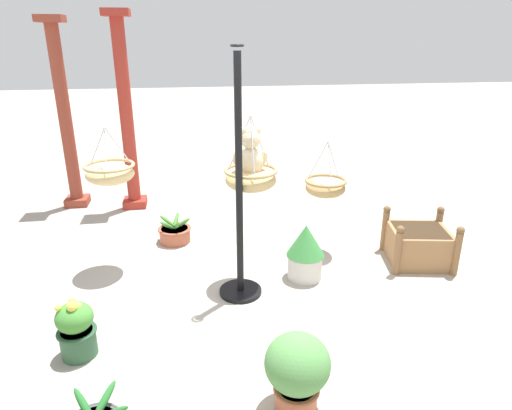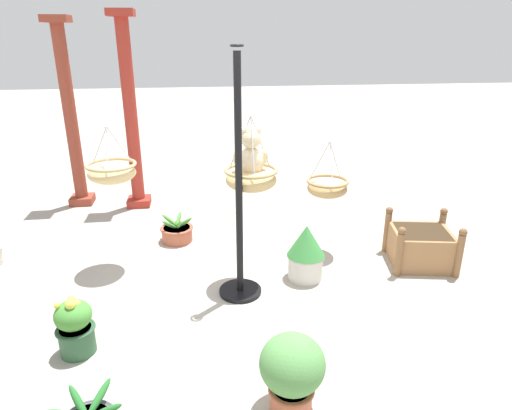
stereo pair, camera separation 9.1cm
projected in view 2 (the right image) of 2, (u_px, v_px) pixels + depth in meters
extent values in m
plane|color=#A8A093|center=(259.00, 292.00, 4.71)|extent=(40.00, 40.00, 0.00)
cylinder|color=black|center=(239.00, 184.00, 4.27)|extent=(0.07, 0.07, 2.41)
cylinder|color=black|center=(240.00, 291.00, 4.69)|extent=(0.44, 0.44, 0.04)
torus|color=black|center=(237.00, 45.00, 3.83)|extent=(0.12, 0.12, 0.02)
ellipsoid|color=tan|center=(251.00, 180.00, 4.54)|extent=(0.52, 0.52, 0.22)
torus|color=tan|center=(251.00, 170.00, 4.50)|extent=(0.54, 0.54, 0.04)
ellipsoid|color=silver|center=(251.00, 178.00, 4.53)|extent=(0.46, 0.46, 0.18)
cylinder|color=#B7B7BC|center=(261.00, 142.00, 4.47)|extent=(0.22, 0.14, 0.55)
cylinder|color=#B7B7BC|center=(240.00, 143.00, 4.44)|extent=(0.22, 0.14, 0.55)
cylinder|color=#B7B7BC|center=(253.00, 147.00, 4.29)|extent=(0.01, 0.25, 0.55)
torus|color=#B7B7BC|center=(251.00, 116.00, 4.31)|extent=(0.06, 0.06, 0.01)
ellipsoid|color=beige|center=(251.00, 162.00, 4.48)|extent=(0.26, 0.22, 0.31)
sphere|color=beige|center=(251.00, 139.00, 4.39)|extent=(0.24, 0.24, 0.20)
ellipsoid|color=beige|center=(250.00, 139.00, 4.47)|extent=(0.10, 0.09, 0.06)
sphere|color=black|center=(250.00, 138.00, 4.49)|extent=(0.03, 0.03, 0.03)
sphere|color=beige|center=(244.00, 131.00, 4.36)|extent=(0.08, 0.08, 0.08)
sphere|color=beige|center=(258.00, 130.00, 4.37)|extent=(0.08, 0.08, 0.08)
ellipsoid|color=beige|center=(237.00, 158.00, 4.48)|extent=(0.08, 0.15, 0.20)
ellipsoid|color=beige|center=(264.00, 157.00, 4.51)|extent=(0.08, 0.15, 0.20)
ellipsoid|color=beige|center=(243.00, 170.00, 4.61)|extent=(0.09, 0.18, 0.09)
ellipsoid|color=beige|center=(257.00, 170.00, 4.63)|extent=(0.09, 0.18, 0.09)
ellipsoid|color=tan|center=(112.00, 173.00, 4.84)|extent=(0.51, 0.51, 0.21)
torus|color=tan|center=(111.00, 165.00, 4.81)|extent=(0.54, 0.54, 0.04)
ellipsoid|color=silver|center=(112.00, 172.00, 4.84)|extent=(0.45, 0.45, 0.17)
cylinder|color=#B7B7BC|center=(119.00, 145.00, 4.80)|extent=(0.22, 0.13, 0.41)
cylinder|color=#B7B7BC|center=(100.00, 145.00, 4.78)|extent=(0.22, 0.13, 0.41)
cylinder|color=#B7B7BC|center=(107.00, 149.00, 4.63)|extent=(0.01, 0.25, 0.41)
torus|color=#B7B7BC|center=(106.00, 127.00, 4.66)|extent=(0.06, 0.06, 0.01)
ellipsoid|color=tan|center=(327.00, 189.00, 5.29)|extent=(0.47, 0.47, 0.20)
torus|color=#97794E|center=(328.00, 181.00, 5.26)|extent=(0.50, 0.50, 0.04)
ellipsoid|color=silver|center=(327.00, 187.00, 5.29)|extent=(0.42, 0.42, 0.16)
cylinder|color=#B7B7BC|center=(335.00, 160.00, 5.24)|extent=(0.20, 0.12, 0.48)
cylinder|color=#B7B7BC|center=(320.00, 161.00, 5.22)|extent=(0.20, 0.12, 0.48)
cylinder|color=#B7B7BC|center=(331.00, 164.00, 5.08)|extent=(0.01, 0.23, 0.48)
torus|color=#B7B7BC|center=(330.00, 142.00, 5.09)|extent=(0.06, 0.06, 0.01)
cylinder|color=#9E2D23|center=(131.00, 118.00, 6.62)|extent=(0.19, 0.19, 2.77)
cube|color=#9E2D23|center=(139.00, 201.00, 7.09)|extent=(0.35, 0.35, 0.12)
cube|color=#9E2D23|center=(121.00, 12.00, 6.11)|extent=(0.37, 0.37, 0.10)
cylinder|color=brown|center=(71.00, 119.00, 6.72)|extent=(0.19, 0.19, 2.69)
cube|color=brown|center=(82.00, 200.00, 7.17)|extent=(0.34, 0.34, 0.12)
cube|color=brown|center=(56.00, 19.00, 6.22)|extent=(0.36, 0.36, 0.10)
cube|color=#9E7047|center=(420.00, 247.00, 5.23)|extent=(0.75, 0.72, 0.41)
cube|color=#382819|center=(422.00, 234.00, 5.17)|extent=(0.66, 0.63, 0.06)
cylinder|color=brown|center=(387.00, 232.00, 5.51)|extent=(0.08, 0.08, 0.51)
cylinder|color=brown|center=(441.00, 233.00, 5.48)|extent=(0.08, 0.08, 0.51)
cylinder|color=brown|center=(399.00, 255.00, 4.95)|extent=(0.08, 0.08, 0.51)
cylinder|color=brown|center=(459.00, 256.00, 4.91)|extent=(0.08, 0.08, 0.51)
sphere|color=brown|center=(389.00, 210.00, 5.41)|extent=(0.09, 0.09, 0.09)
sphere|color=brown|center=(444.00, 211.00, 5.38)|extent=(0.09, 0.09, 0.09)
sphere|color=brown|center=(402.00, 231.00, 4.84)|extent=(0.09, 0.09, 0.09)
sphere|color=brown|center=(463.00, 232.00, 4.81)|extent=(0.09, 0.09, 0.09)
cylinder|color=beige|center=(305.00, 267.00, 4.93)|extent=(0.38, 0.38, 0.28)
torus|color=#BCB7AE|center=(306.00, 256.00, 4.88)|extent=(0.41, 0.41, 0.03)
cylinder|color=#382819|center=(306.00, 256.00, 4.88)|extent=(0.33, 0.33, 0.03)
cone|color=#38843D|center=(306.00, 241.00, 4.82)|extent=(0.42, 0.42, 0.35)
cylinder|color=#2D5638|center=(77.00, 340.00, 3.78)|extent=(0.29, 0.29, 0.24)
torus|color=#294E32|center=(75.00, 329.00, 3.74)|extent=(0.33, 0.33, 0.03)
cylinder|color=#382819|center=(75.00, 329.00, 3.74)|extent=(0.26, 0.26, 0.03)
ellipsoid|color=#478E38|center=(73.00, 315.00, 3.69)|extent=(0.30, 0.30, 0.25)
sphere|color=#E5DB4C|center=(76.00, 304.00, 3.66)|extent=(0.07, 0.07, 0.07)
sphere|color=#E5DB4C|center=(71.00, 299.00, 3.72)|extent=(0.06, 0.06, 0.06)
sphere|color=#E5DB4C|center=(57.00, 306.00, 3.61)|extent=(0.05, 0.05, 0.05)
sphere|color=#E5DB4C|center=(70.00, 304.00, 3.60)|extent=(0.09, 0.09, 0.09)
ellipsoid|color=#28702D|center=(99.00, 397.00, 2.88)|extent=(0.17, 0.25, 0.16)
ellipsoid|color=#28702D|center=(79.00, 403.00, 2.85)|extent=(0.19, 0.22, 0.19)
cylinder|color=#BC6042|center=(291.00, 398.00, 3.21)|extent=(0.30, 0.30, 0.18)
torus|color=#A9573B|center=(291.00, 389.00, 3.18)|extent=(0.34, 0.34, 0.03)
cylinder|color=#382819|center=(291.00, 390.00, 3.18)|extent=(0.27, 0.27, 0.03)
ellipsoid|color=#56934C|center=(292.00, 364.00, 3.10)|extent=(0.46, 0.46, 0.43)
cylinder|color=#AD563D|center=(177.00, 234.00, 5.85)|extent=(0.39, 0.39, 0.19)
torus|color=#9C4E37|center=(177.00, 228.00, 5.82)|extent=(0.43, 0.43, 0.03)
cylinder|color=#382819|center=(177.00, 228.00, 5.82)|extent=(0.35, 0.35, 0.03)
ellipsoid|color=#478E38|center=(184.00, 223.00, 5.78)|extent=(0.24, 0.09, 0.19)
ellipsoid|color=#478E38|center=(179.00, 219.00, 5.89)|extent=(0.11, 0.25, 0.17)
ellipsoid|color=#478E38|center=(169.00, 220.00, 5.84)|extent=(0.23, 0.20, 0.14)
ellipsoid|color=#478E38|center=(170.00, 225.00, 5.72)|extent=(0.22, 0.17, 0.19)
ellipsoid|color=#478E38|center=(178.00, 226.00, 5.70)|extent=(0.11, 0.24, 0.19)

